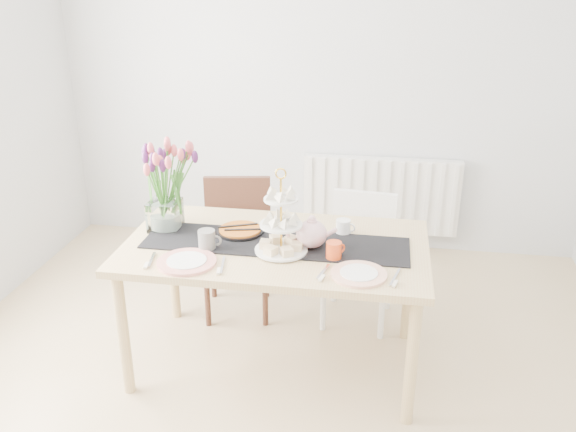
% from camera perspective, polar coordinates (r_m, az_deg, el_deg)
% --- Properties ---
extents(room_shell, '(4.50, 4.50, 4.50)m').
position_cam_1_polar(room_shell, '(2.50, -2.95, 3.40)').
color(room_shell, tan).
rests_on(room_shell, ground).
extents(radiator, '(1.20, 0.08, 0.60)m').
position_cam_1_polar(radiator, '(4.80, 8.67, 1.94)').
color(radiator, white).
rests_on(radiator, room_shell).
extents(dining_table, '(1.60, 0.90, 0.75)m').
position_cam_1_polar(dining_table, '(3.26, -1.16, -3.83)').
color(dining_table, tan).
rests_on(dining_table, ground).
extents(chair_brown, '(0.49, 0.49, 0.86)m').
position_cam_1_polar(chair_brown, '(3.93, -4.76, -1.86)').
color(chair_brown, '#391C14').
rests_on(chair_brown, ground).
extents(chair_white, '(0.44, 0.44, 0.81)m').
position_cam_1_polar(chair_white, '(3.86, 6.82, -3.02)').
color(chair_white, white).
rests_on(chair_white, ground).
extents(table_runner, '(1.40, 0.35, 0.01)m').
position_cam_1_polar(table_runner, '(3.22, -1.18, -2.54)').
color(table_runner, black).
rests_on(table_runner, dining_table).
extents(tulip_vase, '(0.61, 0.61, 0.52)m').
position_cam_1_polar(tulip_vase, '(3.35, -11.76, 4.04)').
color(tulip_vase, silver).
rests_on(tulip_vase, dining_table).
extents(cake_stand, '(0.27, 0.27, 0.40)m').
position_cam_1_polar(cake_stand, '(3.08, -0.65, -1.48)').
color(cake_stand, gold).
rests_on(cake_stand, dining_table).
extents(teapot, '(0.26, 0.21, 0.17)m').
position_cam_1_polar(teapot, '(3.14, 2.23, -1.69)').
color(teapot, white).
rests_on(teapot, dining_table).
extents(cream_jug, '(0.10, 0.10, 0.08)m').
position_cam_1_polar(cream_jug, '(3.34, 5.19, -1.02)').
color(cream_jug, white).
rests_on(cream_jug, dining_table).
extents(tart_tin, '(0.26, 0.26, 0.03)m').
position_cam_1_polar(tart_tin, '(3.34, -4.50, -1.42)').
color(tart_tin, black).
rests_on(tart_tin, dining_table).
extents(mug_grey, '(0.09, 0.09, 0.11)m').
position_cam_1_polar(mug_grey, '(3.17, -7.61, -2.23)').
color(mug_grey, slate).
rests_on(mug_grey, dining_table).
extents(mug_orange, '(0.11, 0.11, 0.09)m').
position_cam_1_polar(mug_orange, '(3.05, 4.31, -3.26)').
color(mug_orange, '#E04718').
rests_on(mug_orange, dining_table).
extents(plate_left, '(0.34, 0.34, 0.02)m').
position_cam_1_polar(plate_left, '(3.06, -9.46, -4.26)').
color(plate_left, silver).
rests_on(plate_left, dining_table).
extents(plate_right, '(0.33, 0.33, 0.01)m').
position_cam_1_polar(plate_right, '(2.92, 6.64, -5.43)').
color(plate_right, white).
rests_on(plate_right, dining_table).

